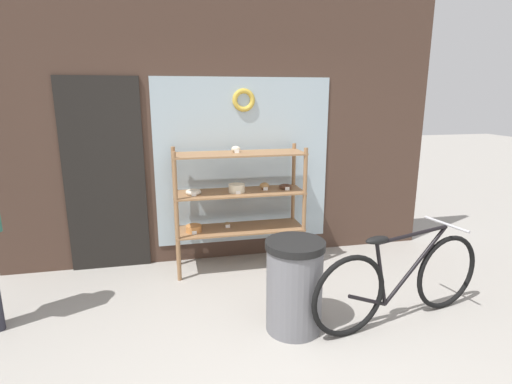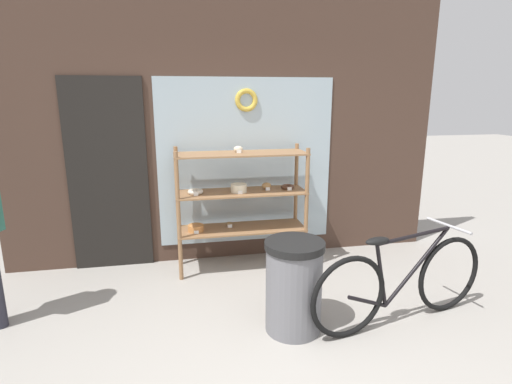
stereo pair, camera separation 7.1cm
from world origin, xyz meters
TOP-DOWN VIEW (x-y plane):
  - storefront_facade at (-0.04, 2.43)m, footprint 5.00×0.13m
  - display_case at (0.07, 2.07)m, footprint 1.41×0.45m
  - bicycle at (1.22, 0.67)m, footprint 1.75×0.52m
  - trash_bin at (0.30, 0.75)m, footprint 0.49×0.49m

SIDE VIEW (x-z plane):
  - bicycle at x=1.22m, z-range -0.04..0.79m
  - trash_bin at x=0.30m, z-range 0.03..0.80m
  - display_case at x=0.07m, z-range 0.14..1.52m
  - storefront_facade at x=-0.04m, z-range -0.04..3.07m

